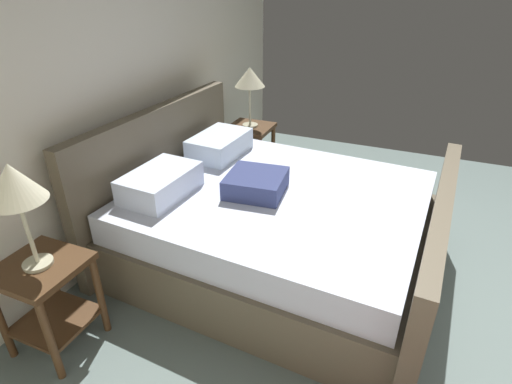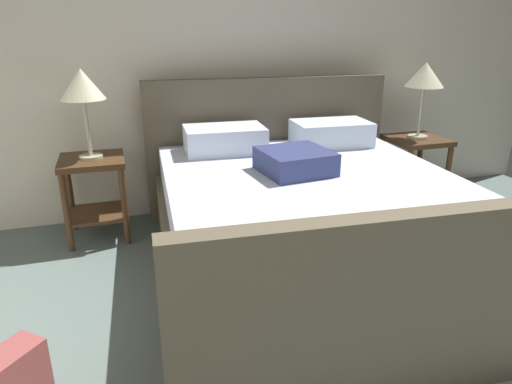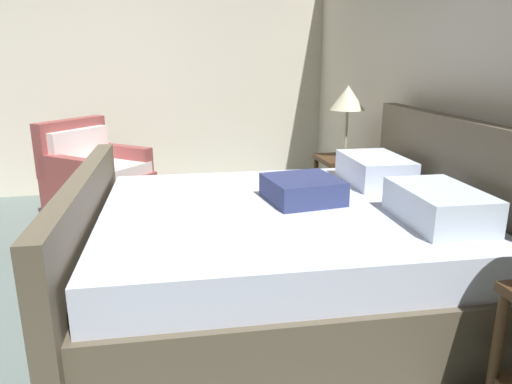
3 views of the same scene
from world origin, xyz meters
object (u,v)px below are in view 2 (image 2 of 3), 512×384
bed (310,219)px  nightstand_left (95,185)px  table_lamp_right (425,77)px  nightstand_right (415,161)px  table_lamp_left (82,87)px

bed → nightstand_left: bearing=144.8°
table_lamp_right → nightstand_right: bearing=-108.4°
bed → table_lamp_right: bearing=30.5°
bed → nightstand_right: 1.49m
table_lamp_right → table_lamp_left: (-2.56, 0.15, 0.00)m
table_lamp_right → table_lamp_left: table_lamp_left is taller
bed → table_lamp_right: 1.66m
bed → nightstand_right: (1.28, 0.75, 0.06)m
nightstand_left → table_lamp_left: 0.69m
nightstand_left → table_lamp_left: size_ratio=0.98×
table_lamp_left → table_lamp_right: bearing=-3.4°
bed → table_lamp_left: bearing=144.8°
nightstand_right → table_lamp_left: (-2.56, 0.15, 0.69)m
nightstand_right → table_lamp_right: bearing=71.6°
table_lamp_left → nightstand_left: bearing=-45.0°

